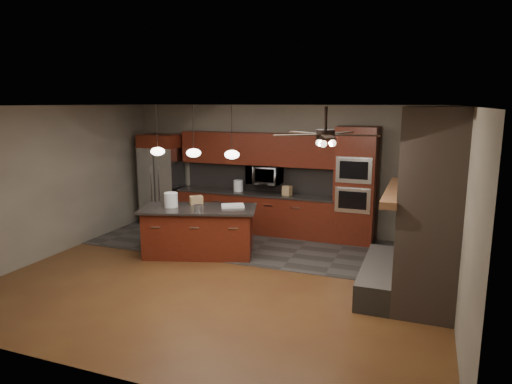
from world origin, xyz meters
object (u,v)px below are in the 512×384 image
at_px(paint_tray, 233,206).
at_px(cardboard_box, 196,200).
at_px(oven_tower, 355,186).
at_px(counter_bucket, 238,186).
at_px(refrigerator, 163,179).
at_px(kitchen_island, 199,231).
at_px(microwave, 265,175).
at_px(paint_can, 198,208).
at_px(white_bucket, 171,200).
at_px(counter_box, 287,191).

xyz_separation_m(paint_tray, cardboard_box, (-0.76, -0.01, 0.05)).
relative_size(oven_tower, counter_bucket, 9.62).
xyz_separation_m(oven_tower, counter_bucket, (-2.58, 0.01, -0.17)).
xyz_separation_m(refrigerator, kitchen_island, (1.87, -1.78, -0.60)).
bearing_deg(oven_tower, refrigerator, -179.06).
xyz_separation_m(microwave, paint_can, (-0.54, -2.10, -0.33)).
distance_m(oven_tower, white_bucket, 3.69).
relative_size(microwave, counter_bucket, 2.96).
xyz_separation_m(oven_tower, white_bucket, (-3.12, -1.97, -0.14)).
xyz_separation_m(microwave, white_bucket, (-1.14, -2.03, -0.24)).
bearing_deg(counter_box, microwave, -174.44).
xyz_separation_m(white_bucket, counter_bucket, (0.54, 1.98, -0.03)).
height_order(refrigerator, cardboard_box, refrigerator).
xyz_separation_m(oven_tower, refrigerator, (-4.48, -0.07, -0.13)).
bearing_deg(microwave, cardboard_box, -117.01).
bearing_deg(paint_can, cardboard_box, 121.00).
xyz_separation_m(paint_can, paint_tray, (0.47, 0.49, -0.03)).
height_order(paint_can, counter_box, counter_box).
relative_size(kitchen_island, cardboard_box, 9.77).
bearing_deg(microwave, counter_bucket, -175.27).
xyz_separation_m(paint_tray, counter_box, (0.61, 1.51, 0.06)).
bearing_deg(refrigerator, counter_bucket, 2.45).
bearing_deg(paint_tray, counter_box, 40.76).
bearing_deg(counter_bucket, refrigerator, -177.55).
bearing_deg(microwave, refrigerator, -177.00).
height_order(cardboard_box, counter_bucket, counter_bucket).
distance_m(oven_tower, counter_box, 1.44).
bearing_deg(counter_box, paint_can, -102.48).
xyz_separation_m(kitchen_island, counter_bucket, (0.03, 1.86, 0.56)).
bearing_deg(paint_tray, microwave, 60.48).
bearing_deg(paint_can, white_bucket, 172.79).
bearing_deg(white_bucket, paint_tray, 21.07).
relative_size(kitchen_island, counter_bucket, 9.42).
distance_m(refrigerator, kitchen_island, 2.65).
distance_m(paint_can, counter_box, 2.28).
bearing_deg(oven_tower, counter_bucket, 179.84).
height_order(white_bucket, paint_tray, white_bucket).
distance_m(refrigerator, cardboard_box, 2.25).
xyz_separation_m(white_bucket, counter_box, (1.69, 1.93, -0.06)).
bearing_deg(kitchen_island, oven_tower, 17.93).
bearing_deg(white_bucket, refrigerator, 125.70).
relative_size(paint_tray, counter_box, 2.10).
bearing_deg(refrigerator, cardboard_box, -41.62).
distance_m(white_bucket, counter_box, 2.56).
distance_m(refrigerator, counter_box, 3.05).
bearing_deg(paint_can, microwave, 75.68).
bearing_deg(kitchen_island, white_bucket, 175.97).
xyz_separation_m(microwave, cardboard_box, (-0.83, -1.62, -0.30)).
bearing_deg(counter_bucket, kitchen_island, -90.95).
bearing_deg(microwave, paint_tray, -92.23).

